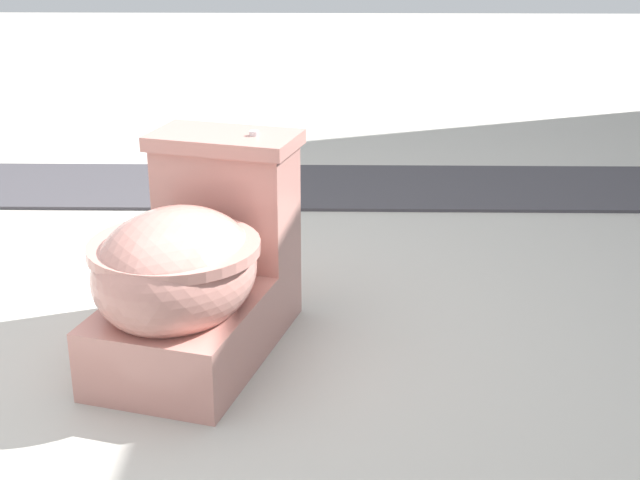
# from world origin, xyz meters

# --- Properties ---
(ground_plane) EXTENTS (14.00, 14.00, 0.00)m
(ground_plane) POSITION_xyz_m (0.00, 0.00, 0.00)
(ground_plane) COLOR #B7B2A8
(gravel_strip) EXTENTS (0.56, 8.00, 0.01)m
(gravel_strip) POSITION_xyz_m (-1.31, 0.50, 0.01)
(gravel_strip) COLOR #423F44
(gravel_strip) RESTS_ON ground
(toilet) EXTENTS (0.71, 0.53, 0.52)m
(toilet) POSITION_xyz_m (0.04, 0.23, 0.22)
(toilet) COLOR tan
(toilet) RESTS_ON ground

